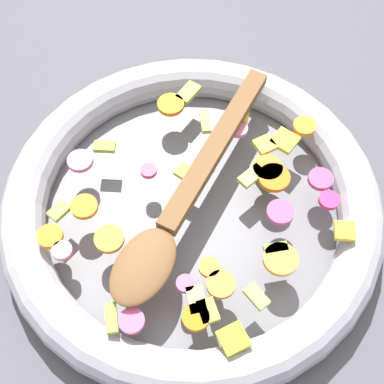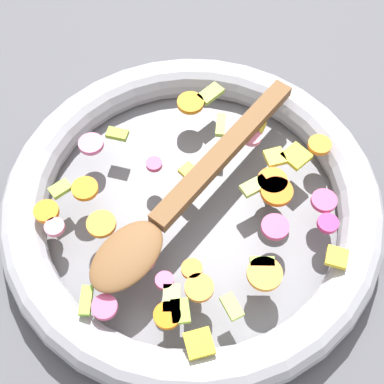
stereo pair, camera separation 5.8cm
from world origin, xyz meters
name	(u,v)px [view 2 (the right image)]	position (x,y,z in m)	size (l,w,h in m)	color
ground_plane	(192,214)	(0.00, 0.00, 0.00)	(4.00, 4.00, 0.00)	#4C4C51
skillet	(192,205)	(0.00, 0.00, 0.02)	(0.43, 0.43, 0.05)	slate
chopped_vegetables	(205,209)	(0.00, -0.03, 0.05)	(0.34, 0.30, 0.01)	orange
wooden_spoon	(180,199)	(-0.02, -0.01, 0.06)	(0.33, 0.12, 0.01)	brown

